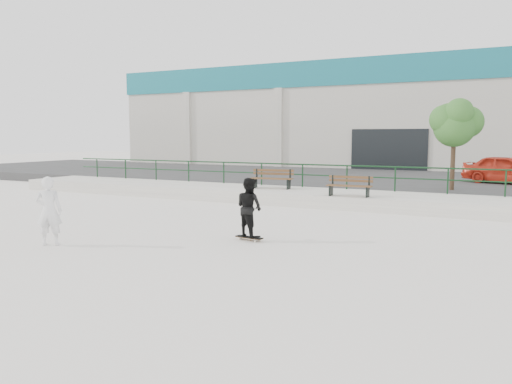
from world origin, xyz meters
The scene contains 12 objects.
ground centered at (0.00, 0.00, 0.00)m, with size 120.00×120.00×0.00m, color silver.
ledge centered at (0.00, 9.50, 0.25)m, with size 30.00×3.00×0.50m, color silver.
parking_strip centered at (0.00, 18.00, 0.25)m, with size 60.00×14.00×0.50m, color #323232.
railing centered at (0.00, 10.80, 1.24)m, with size 28.00×0.06×1.03m.
commercial_building centered at (0.00, 31.99, 4.58)m, with size 44.20×16.33×8.00m.
bench_left centered at (-1.97, 9.71, 0.91)m, with size 1.86×0.79×0.83m.
bench_right centered at (1.78, 8.46, 0.88)m, with size 1.68×0.56×0.76m.
tree centered at (5.03, 12.54, 3.32)m, with size 2.11×1.88×3.76m.
red_car centered at (7.06, 16.64, 1.17)m, with size 1.58×3.93×1.34m, color red.
skateboard centered at (0.98, 1.83, 0.07)m, with size 0.80×0.30×0.09m.
standing_skater centered at (0.98, 1.83, 0.88)m, with size 0.76×0.59×1.57m, color black.
seated_skater centered at (-3.24, -0.93, 0.87)m, with size 0.64×0.42×1.74m, color white.
Camera 1 is at (6.92, -9.66, 2.74)m, focal length 35.00 mm.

